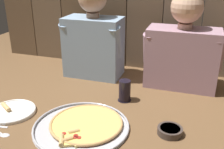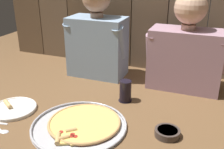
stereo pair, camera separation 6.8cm
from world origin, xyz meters
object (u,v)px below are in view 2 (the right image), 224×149
at_px(diner_left, 97,35).
at_px(dipping_bowl, 167,132).
at_px(dinner_plate, 13,108).
at_px(pizza_tray, 81,124).
at_px(diner_right, 186,47).
at_px(drinking_glass, 125,91).

bearing_deg(diner_left, dipping_bowl, -43.06).
bearing_deg(dinner_plate, pizza_tray, -0.91).
xyz_separation_m(pizza_tray, diner_right, (0.37, 0.60, 0.24)).
height_order(pizza_tray, drinking_glass, drinking_glass).
xyz_separation_m(drinking_glass, diner_left, (-0.29, 0.29, 0.21)).
distance_m(drinking_glass, dipping_bowl, 0.36).
relative_size(pizza_tray, diner_right, 0.77).
distance_m(pizza_tray, drinking_glass, 0.33).
distance_m(pizza_tray, diner_right, 0.74).
distance_m(drinking_glass, diner_left, 0.46).
bearing_deg(diner_right, diner_left, -179.97).
bearing_deg(diner_right, drinking_glass, -132.35).
relative_size(pizza_tray, drinking_glass, 3.74).
bearing_deg(pizza_tray, dinner_plate, 179.09).
relative_size(drinking_glass, dipping_bowl, 1.06).
relative_size(dipping_bowl, diner_right, 0.19).
bearing_deg(pizza_tray, dipping_bowl, 10.66).
relative_size(drinking_glass, diner_left, 0.20).
bearing_deg(dipping_bowl, dinner_plate, -175.15).
distance_m(drinking_glass, diner_right, 0.44).
xyz_separation_m(drinking_glass, diner_right, (0.26, 0.29, 0.19)).
xyz_separation_m(pizza_tray, drinking_glass, (0.11, 0.31, 0.05)).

